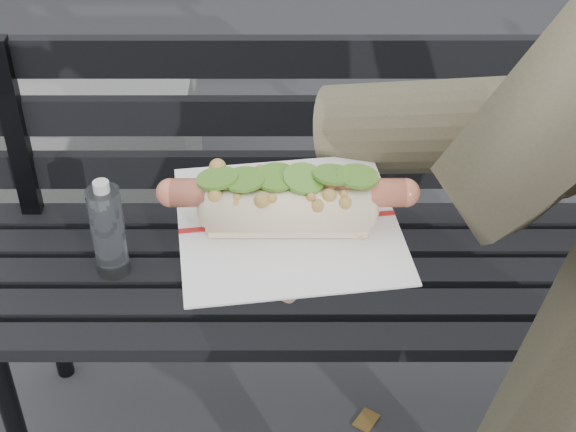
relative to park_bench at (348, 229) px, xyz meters
name	(u,v)px	position (x,y,z in m)	size (l,w,h in m)	color
park_bench	(348,229)	(0.00, 0.00, 0.00)	(1.50, 0.44, 0.88)	black
held_hotdog	(515,146)	(0.09, -0.70, 0.65)	(0.64, 0.30, 0.20)	brown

